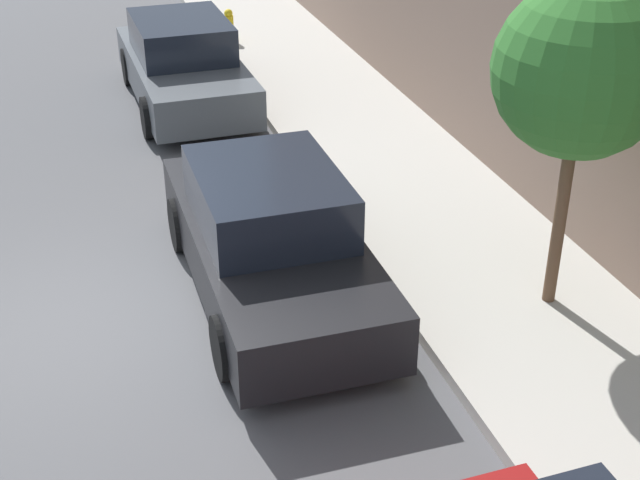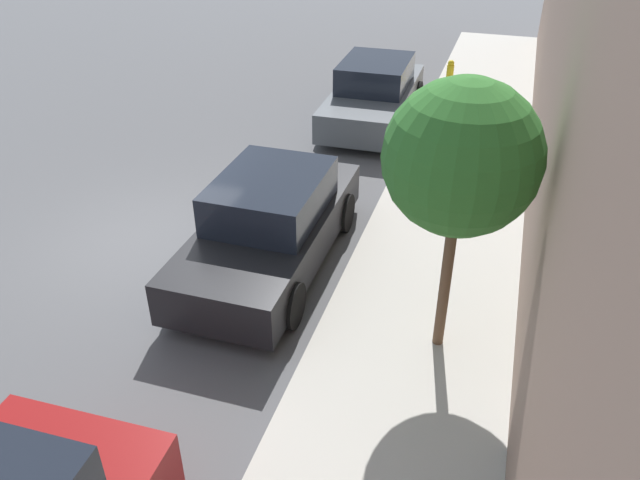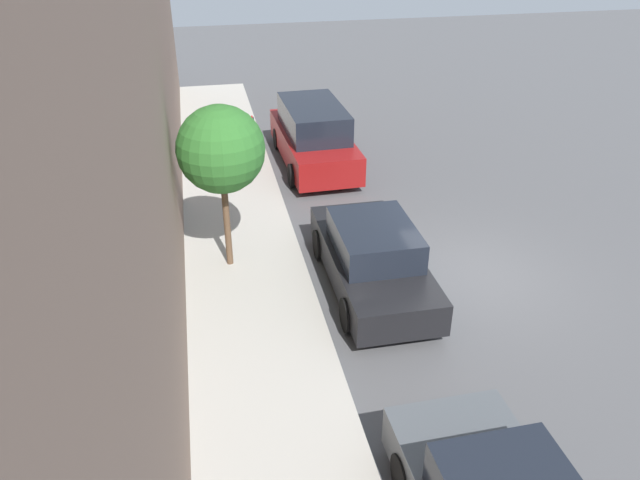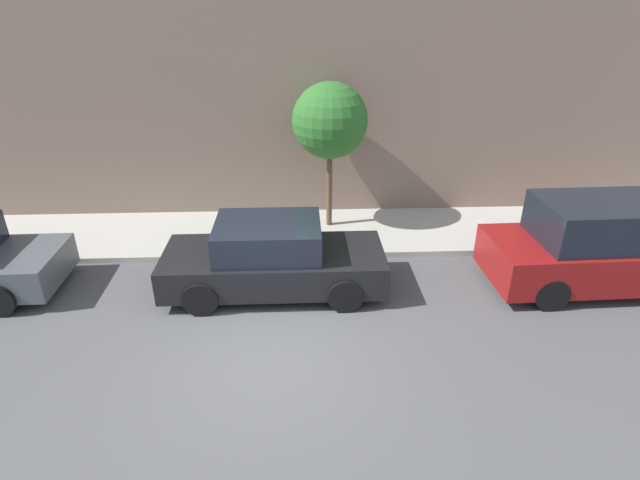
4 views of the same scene
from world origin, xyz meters
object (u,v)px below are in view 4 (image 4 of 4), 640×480
(street_tree, at_px, (330,121))
(parking_meter_near, at_px, (586,208))
(parked_minivan_nearest, at_px, (608,245))
(parked_sedan_second, at_px, (273,259))

(street_tree, bearing_deg, parking_meter_near, -101.26)
(parked_minivan_nearest, distance_m, street_tree, 6.67)
(parked_sedan_second, xyz_separation_m, parking_meter_near, (1.72, -7.43, 0.27))
(street_tree, bearing_deg, parked_sedan_second, 155.43)
(parking_meter_near, xyz_separation_m, street_tree, (1.21, 6.09, 1.87))
(parking_meter_near, height_order, street_tree, street_tree)
(parking_meter_near, bearing_deg, parked_minivan_nearest, 165.43)
(parked_sedan_second, relative_size, street_tree, 1.24)
(parking_meter_near, distance_m, street_tree, 6.49)
(parked_sedan_second, distance_m, street_tree, 3.87)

